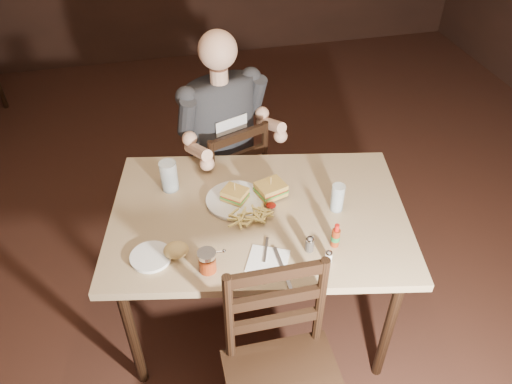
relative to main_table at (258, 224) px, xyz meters
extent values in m
plane|color=black|center=(-0.04, -0.09, -0.70)|extent=(7.00, 7.00, 0.00)
cube|color=tan|center=(0.00, 0.00, 0.05)|extent=(1.49, 1.14, 0.04)
cylinder|color=black|center=(-0.64, -0.24, -0.33)|extent=(0.05, 0.05, 0.73)
cylinder|color=black|center=(-0.50, 0.46, -0.33)|extent=(0.05, 0.05, 0.73)
cylinder|color=black|center=(0.50, -0.46, -0.33)|extent=(0.05, 0.05, 0.73)
cylinder|color=black|center=(0.64, 0.24, -0.33)|extent=(0.05, 0.05, 0.73)
cylinder|color=white|center=(-0.09, 0.09, 0.08)|extent=(0.31, 0.31, 0.02)
ellipsoid|color=maroon|center=(0.06, 0.01, 0.09)|extent=(0.05, 0.05, 0.01)
cylinder|color=silver|center=(-0.37, 0.26, 0.15)|extent=(0.10, 0.10, 0.15)
cylinder|color=silver|center=(0.35, -0.06, 0.14)|extent=(0.07, 0.07, 0.13)
cube|color=white|center=(-0.03, -0.30, 0.07)|extent=(0.21, 0.21, 0.00)
cube|color=silver|center=(0.02, -0.35, 0.08)|extent=(0.02, 0.23, 0.01)
cube|color=silver|center=(-0.02, -0.24, 0.08)|extent=(0.06, 0.14, 0.00)
cylinder|color=white|center=(-0.50, -0.18, 0.08)|extent=(0.20, 0.20, 0.01)
ellipsoid|color=tan|center=(-0.39, -0.19, 0.11)|extent=(0.12, 0.10, 0.06)
camera|label=1|loc=(-0.39, -1.63, 1.60)|focal=35.00mm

